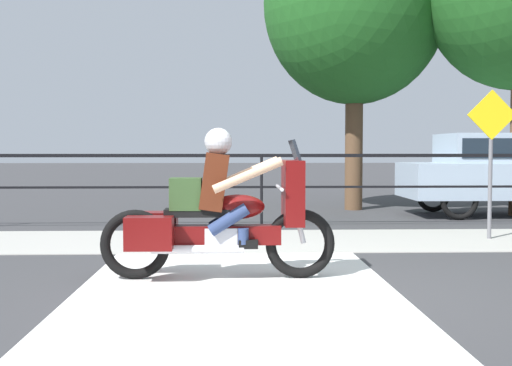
{
  "coord_description": "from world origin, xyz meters",
  "views": [
    {
      "loc": [
        -0.5,
        -6.14,
        1.36
      ],
      "look_at": [
        -0.19,
        2.33,
        0.92
      ],
      "focal_mm": 45.0,
      "sensor_mm": 36.0,
      "label": 1
    }
  ],
  "objects": [
    {
      "name": "parked_car",
      "position": [
        5.15,
        6.9,
        0.97
      ],
      "size": [
        4.39,
        1.78,
        1.69
      ],
      "rotation": [
        0.0,
        0.0,
        0.05
      ],
      "color": "#9EB2C6",
      "rests_on": "ground"
    },
    {
      "name": "motorcycle",
      "position": [
        -0.65,
        0.59,
        0.69
      ],
      "size": [
        2.48,
        0.76,
        1.59
      ],
      "rotation": [
        0.0,
        0.0,
        0.05
      ],
      "color": "black",
      "rests_on": "ground"
    },
    {
      "name": "ground_plane",
      "position": [
        0.0,
        0.0,
        0.0
      ],
      "size": [
        120.0,
        120.0,
        0.0
      ],
      "primitive_type": "plane",
      "color": "#38383A"
    },
    {
      "name": "fence_railing",
      "position": [
        0.0,
        5.05,
        1.01
      ],
      "size": [
        36.0,
        0.05,
        1.29
      ],
      "color": "black",
      "rests_on": "ground"
    },
    {
      "name": "tree_behind_sign",
      "position": [
        2.24,
        8.32,
        4.62
      ],
      "size": [
        4.1,
        4.1,
        6.9
      ],
      "color": "brown",
      "rests_on": "ground"
    },
    {
      "name": "sidewalk_band",
      "position": [
        0.0,
        3.4,
        0.01
      ],
      "size": [
        44.0,
        2.4,
        0.01
      ],
      "primitive_type": "cube",
      "color": "#A8A59E",
      "rests_on": "ground"
    },
    {
      "name": "crosswalk_band",
      "position": [
        -0.47,
        -0.2,
        0.0
      ],
      "size": [
        3.1,
        6.0,
        0.01
      ],
      "primitive_type": "cube",
      "color": "silver",
      "rests_on": "ground"
    },
    {
      "name": "street_sign",
      "position": [
        3.41,
        3.44,
        1.44
      ],
      "size": [
        0.76,
        0.06,
        2.27
      ],
      "color": "slate",
      "rests_on": "ground"
    }
  ]
}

